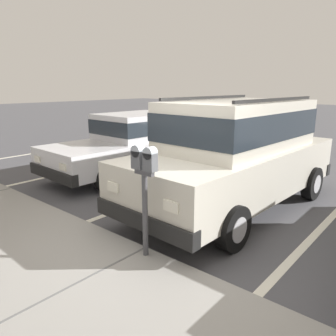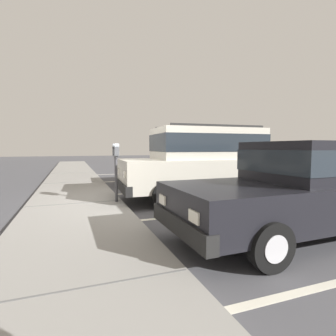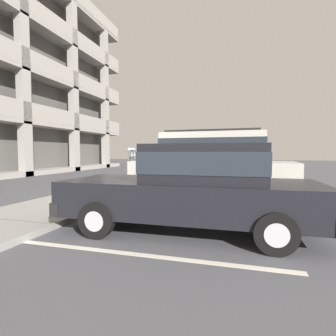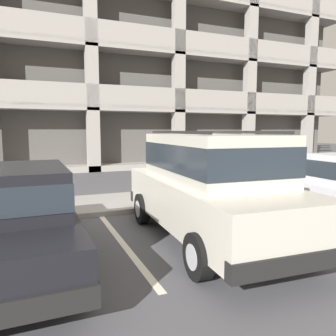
% 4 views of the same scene
% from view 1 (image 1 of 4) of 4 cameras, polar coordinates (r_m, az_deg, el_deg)
% --- Properties ---
extents(ground_plane, '(80.00, 80.00, 0.10)m').
position_cam_1_polar(ground_plane, '(4.75, -2.02, -14.54)').
color(ground_plane, '#4C4C51').
extents(sidewalk, '(40.00, 2.20, 0.12)m').
position_cam_1_polar(sidewalk, '(3.97, -15.60, -19.50)').
color(sidewalk, gray).
rests_on(sidewalk, ground_plane).
extents(parking_stall_lines, '(12.43, 4.80, 0.01)m').
position_cam_1_polar(parking_stall_lines, '(6.63, -3.65, -5.51)').
color(parking_stall_lines, silver).
rests_on(parking_stall_lines, ground_plane).
extents(silver_suv, '(2.17, 4.86, 2.03)m').
position_cam_1_polar(silver_suv, '(6.09, 11.85, 3.05)').
color(silver_suv, beige).
rests_on(silver_suv, ground_plane).
extents(dark_hatchback, '(1.96, 4.54, 1.54)m').
position_cam_1_polar(dark_hatchback, '(8.52, -6.11, 4.56)').
color(dark_hatchback, silver).
rests_on(dark_hatchback, ground_plane).
extents(parking_meter_near, '(0.35, 0.12, 1.42)m').
position_cam_1_polar(parking_meter_near, '(3.96, -4.13, -1.25)').
color(parking_meter_near, '#47474C').
rests_on(parking_meter_near, sidewalk).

